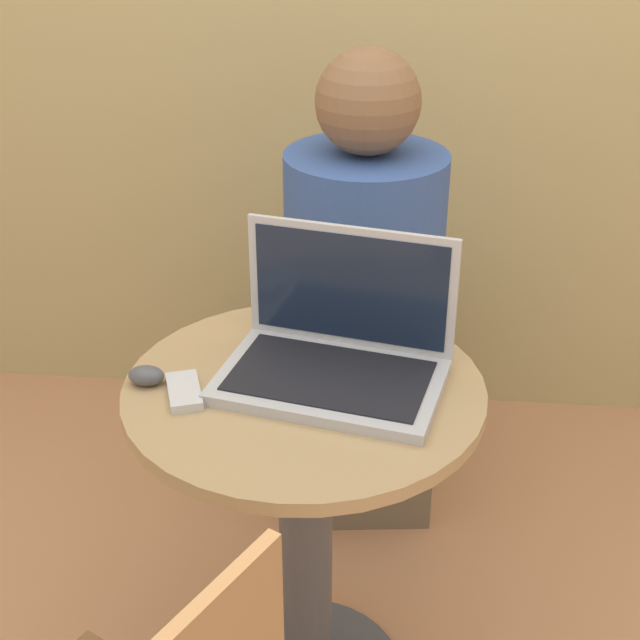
% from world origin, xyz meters
% --- Properties ---
extents(round_table, '(0.62, 0.62, 0.72)m').
position_xyz_m(round_table, '(0.00, 0.00, 0.47)').
color(round_table, '#4C4C51').
rests_on(round_table, ground_plane).
extents(laptop, '(0.42, 0.32, 0.24)m').
position_xyz_m(laptop, '(0.05, 0.04, 0.77)').
color(laptop, '#B7B7BC').
rests_on(laptop, round_table).
extents(cell_phone, '(0.09, 0.12, 0.02)m').
position_xyz_m(cell_phone, '(-0.19, -0.05, 0.73)').
color(cell_phone, silver).
rests_on(cell_phone, round_table).
extents(computer_mouse, '(0.06, 0.04, 0.03)m').
position_xyz_m(computer_mouse, '(-0.27, -0.02, 0.74)').
color(computer_mouse, '#4C4C51').
rests_on(computer_mouse, round_table).
extents(person_seated, '(0.41, 0.58, 1.17)m').
position_xyz_m(person_seated, '(0.06, 0.65, 0.48)').
color(person_seated, brown).
rests_on(person_seated, ground_plane).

